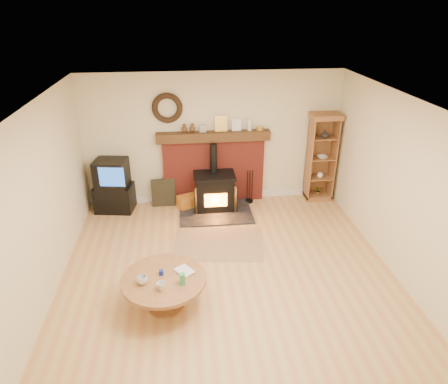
{
  "coord_description": "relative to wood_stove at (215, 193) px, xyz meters",
  "views": [
    {
      "loc": [
        -0.6,
        -4.71,
        3.77
      ],
      "look_at": [
        0.02,
        1.0,
        0.99
      ],
      "focal_mm": 32.0,
      "sensor_mm": 36.0,
      "label": 1
    }
  ],
  "objects": [
    {
      "name": "firelog_box",
      "position": [
        -0.52,
        0.13,
        -0.23
      ],
      "size": [
        0.48,
        0.4,
        0.26
      ],
      "primitive_type": "cube",
      "rotation": [
        0.0,
        0.0,
        0.41
      ],
      "color": "gold",
      "rests_on": "ground"
    },
    {
      "name": "coffee_table",
      "position": [
        -0.91,
        -2.71,
        0.03
      ],
      "size": [
        1.12,
        1.12,
        0.63
      ],
      "color": "brown",
      "rests_on": "ground"
    },
    {
      "name": "chimney_breast",
      "position": [
        0.02,
        0.39,
        0.44
      ],
      "size": [
        2.2,
        0.22,
        1.78
      ],
      "color": "#9C3127",
      "rests_on": "ground"
    },
    {
      "name": "ground",
      "position": [
        0.02,
        -2.27,
        -0.36
      ],
      "size": [
        5.5,
        5.5,
        0.0
      ],
      "primitive_type": "plane",
      "color": "tan",
      "rests_on": "ground"
    },
    {
      "name": "curio_cabinet",
      "position": [
        2.17,
        0.28,
        0.55
      ],
      "size": [
        0.58,
        0.42,
        1.8
      ],
      "color": "brown",
      "rests_on": "ground"
    },
    {
      "name": "fire_tools",
      "position": [
        0.73,
        0.23,
        -0.22
      ],
      "size": [
        0.16,
        0.16,
        0.7
      ],
      "color": "black",
      "rests_on": "ground"
    },
    {
      "name": "area_rug",
      "position": [
        -0.05,
        -1.26,
        -0.35
      ],
      "size": [
        1.61,
        1.2,
        0.01
      ],
      "primitive_type": "cube",
      "rotation": [
        0.0,
        0.0,
        -0.12
      ],
      "color": "brown",
      "rests_on": "ground"
    },
    {
      "name": "wood_stove",
      "position": [
        0.0,
        0.0,
        0.0
      ],
      "size": [
        1.4,
        1.0,
        1.3
      ],
      "color": "black",
      "rests_on": "ground"
    },
    {
      "name": "leaning_painting",
      "position": [
        -1.0,
        0.28,
        -0.08
      ],
      "size": [
        0.47,
        0.13,
        0.56
      ],
      "primitive_type": "cube",
      "rotation": [
        -0.17,
        0.0,
        0.0
      ],
      "color": "black",
      "rests_on": "ground"
    },
    {
      "name": "tv_unit",
      "position": [
        -1.95,
        0.19,
        0.14
      ],
      "size": [
        0.78,
        0.6,
        1.05
      ],
      "color": "black",
      "rests_on": "ground"
    },
    {
      "name": "room_shell",
      "position": [
        0.0,
        -2.18,
        1.36
      ],
      "size": [
        5.02,
        5.52,
        2.61
      ],
      "color": "beige",
      "rests_on": "ground"
    }
  ]
}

